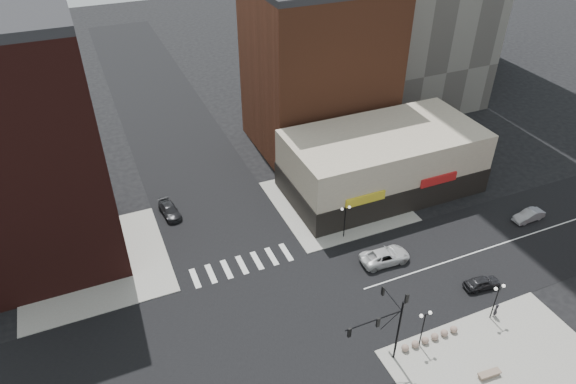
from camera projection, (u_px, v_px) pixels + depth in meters
ground at (271, 320)px, 48.29m from camera, size 240.00×240.00×0.00m
road_ew at (271, 320)px, 48.28m from camera, size 200.00×14.00×0.02m
road_ns at (271, 320)px, 48.28m from camera, size 14.00×200.00×0.02m
sidewalk_nw at (94, 264)px, 54.49m from camera, size 15.00×15.00×0.12m
sidewalk_ne at (336, 201)px, 63.88m from camera, size 15.00×15.00×0.12m
sidewalk_se at (511, 380)px, 42.88m from camera, size 18.00×14.00×0.12m
building_nw at (13, 154)px, 48.94m from camera, size 16.00×15.00×25.00m
building_ne_midrise at (319, 70)px, 70.40m from camera, size 18.00×15.00×22.00m
building_ne_row at (382, 166)px, 64.51m from camera, size 24.20×12.20×8.00m
traffic_signal at (388, 320)px, 41.89m from camera, size 5.59×3.09×7.77m
street_lamp_se_a at (424, 321)px, 43.94m from camera, size 1.22×0.32×4.16m
street_lamp_se_b at (498, 294)px, 46.53m from camera, size 1.22×0.32×4.16m
street_lamp_ne at (345, 214)px, 56.33m from camera, size 1.22×0.32×4.16m
bollard_row at (430, 338)px, 45.92m from camera, size 5.92×0.67×0.67m
white_suv at (385, 256)px, 54.46m from camera, size 5.52×2.77×1.50m
dark_sedan_east at (482, 283)px, 51.39m from camera, size 3.91×1.98×1.28m
silver_sedan at (529, 216)px, 60.44m from camera, size 4.00×1.50×1.31m
dark_sedan_north at (170, 210)px, 61.29m from camera, size 2.36×4.64×1.29m
pedestrian at (496, 310)px, 48.05m from camera, size 0.67×0.58×1.56m
stone_bench at (489, 374)px, 42.97m from camera, size 2.05×0.76×0.47m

